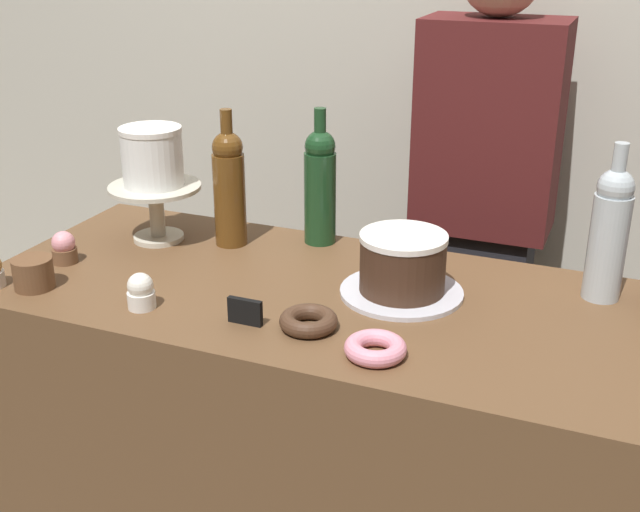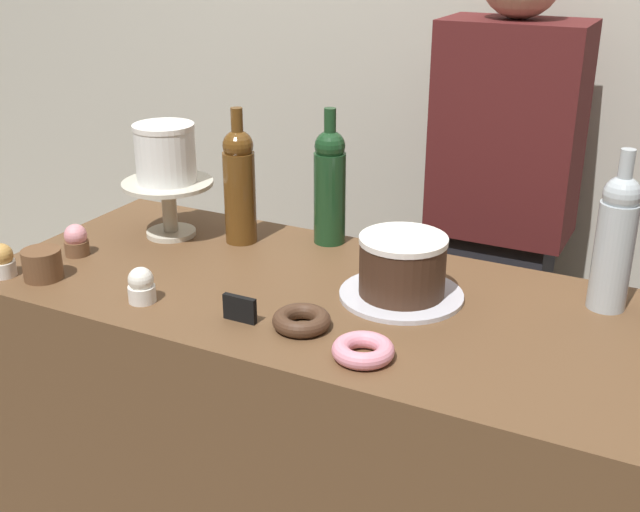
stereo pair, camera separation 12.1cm
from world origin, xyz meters
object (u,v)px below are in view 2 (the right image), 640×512
(white_layer_cake, at_px, (165,153))
(wine_bottle_clear, at_px, (615,240))
(cupcake_strawberry, at_px, (76,241))
(donut_chocolate, at_px, (302,320))
(wine_bottle_green, at_px, (330,185))
(barista_figure, at_px, (499,235))
(cupcake_vanilla, at_px, (141,286))
(price_sign_chalkboard, at_px, (240,309))
(chocolate_round_cake, at_px, (402,265))
(cake_stand_pedestal, at_px, (169,199))
(cupcake_caramel, at_px, (2,261))
(donut_pink, at_px, (363,350))
(cookie_stack, at_px, (42,264))
(wine_bottle_amber, at_px, (239,184))

(white_layer_cake, distance_m, wine_bottle_clear, 1.02)
(cupcake_strawberry, height_order, donut_chocolate, cupcake_strawberry)
(wine_bottle_green, bearing_deg, barista_figure, 51.26)
(cupcake_vanilla, bearing_deg, barista_figure, 59.48)
(price_sign_chalkboard, bearing_deg, chocolate_round_cake, 45.17)
(barista_figure, bearing_deg, cake_stand_pedestal, -142.23)
(cake_stand_pedestal, height_order, cupcake_caramel, cake_stand_pedestal)
(wine_bottle_clear, xyz_separation_m, donut_pink, (-0.35, -0.41, -0.13))
(chocolate_round_cake, relative_size, donut_chocolate, 1.60)
(cake_stand_pedestal, distance_m, donut_chocolate, 0.60)
(cupcake_vanilla, bearing_deg, white_layer_cake, 117.83)
(barista_figure, bearing_deg, donut_pink, -90.88)
(cupcake_strawberry, bearing_deg, chocolate_round_cake, 9.48)
(cookie_stack, distance_m, barista_figure, 1.17)
(cake_stand_pedestal, bearing_deg, wine_bottle_clear, 3.75)
(cake_stand_pedestal, xyz_separation_m, cupcake_caramel, (-0.18, -0.37, -0.06))
(donut_pink, bearing_deg, barista_figure, 89.12)
(wine_bottle_green, xyz_separation_m, wine_bottle_clear, (0.65, -0.07, 0.00))
(cupcake_vanilla, relative_size, donut_chocolate, 0.66)
(donut_chocolate, bearing_deg, chocolate_round_cake, 60.69)
(wine_bottle_amber, distance_m, barista_figure, 0.73)
(wine_bottle_green, height_order, cupcake_strawberry, wine_bottle_green)
(cookie_stack, bearing_deg, barista_figure, 48.35)
(wine_bottle_clear, distance_m, cupcake_caramel, 1.28)
(white_layer_cake, bearing_deg, barista_figure, 37.77)
(wine_bottle_green, height_order, wine_bottle_clear, same)
(wine_bottle_clear, bearing_deg, cupcake_caramel, -160.10)
(wine_bottle_amber, distance_m, donut_pink, 0.64)
(wine_bottle_clear, bearing_deg, cookie_stack, -159.95)
(cupcake_vanilla, height_order, donut_chocolate, cupcake_vanilla)
(chocolate_round_cake, bearing_deg, price_sign_chalkboard, -134.83)
(wine_bottle_clear, bearing_deg, wine_bottle_green, 173.85)
(cupcake_caramel, bearing_deg, barista_figure, 46.17)
(wine_bottle_amber, distance_m, wine_bottle_green, 0.21)
(wine_bottle_clear, bearing_deg, cake_stand_pedestal, -176.25)
(donut_pink, bearing_deg, cupcake_strawberry, 170.03)
(white_layer_cake, bearing_deg, wine_bottle_amber, 14.28)
(donut_chocolate, xyz_separation_m, cookie_stack, (-0.61, -0.05, 0.02))
(cake_stand_pedestal, relative_size, white_layer_cake, 1.51)
(cake_stand_pedestal, distance_m, wine_bottle_green, 0.40)
(chocolate_round_cake, distance_m, wine_bottle_clear, 0.41)
(wine_bottle_clear, relative_size, cupcake_strawberry, 4.38)
(donut_pink, distance_m, barista_figure, 0.87)
(cake_stand_pedestal, xyz_separation_m, donut_pink, (0.67, -0.34, -0.08))
(chocolate_round_cake, relative_size, cupcake_strawberry, 2.42)
(wine_bottle_green, height_order, price_sign_chalkboard, wine_bottle_green)
(wine_bottle_amber, bearing_deg, wine_bottle_clear, 1.49)
(cupcake_strawberry, relative_size, price_sign_chalkboard, 1.06)
(wine_bottle_amber, relative_size, cupcake_vanilla, 4.38)
(cake_stand_pedestal, xyz_separation_m, cookie_stack, (-0.09, -0.34, -0.06))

